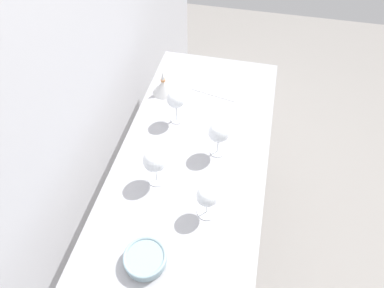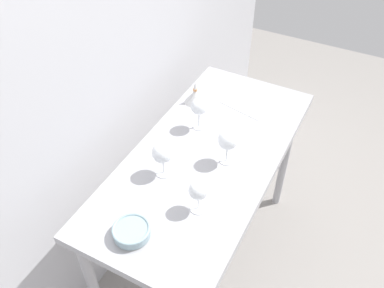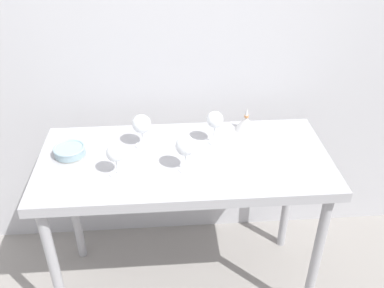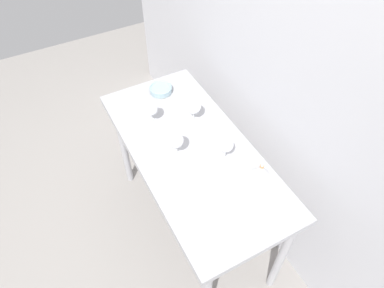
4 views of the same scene
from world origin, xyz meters
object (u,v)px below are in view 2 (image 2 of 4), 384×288
tasting_sheet_upper (246,105)px  decanter_funnel (195,96)px  wine_glass_near_left (198,191)px  wine_glass_far_left (163,154)px  wine_glass_far_right (199,107)px  wine_glass_near_center (228,141)px  tasting_bowl (132,231)px

tasting_sheet_upper → decanter_funnel: size_ratio=2.07×
wine_glass_near_left → wine_glass_far_left: (0.11, 0.23, 0.01)m
tasting_sheet_upper → wine_glass_near_left: bearing=-160.9°
wine_glass_far_left → tasting_sheet_upper: (0.64, -0.14, -0.12)m
wine_glass_near_left → decanter_funnel: size_ratio=1.20×
wine_glass_far_left → wine_glass_near_left: bearing=-115.4°
tasting_sheet_upper → decanter_funnel: 0.28m
wine_glass_far_right → wine_glass_far_left: wine_glass_far_right is taller
wine_glass_near_center → tasting_sheet_upper: wine_glass_near_center is taller
wine_glass_near_left → wine_glass_near_center: (0.31, 0.01, 0.02)m
wine_glass_near_left → tasting_bowl: (-0.24, 0.17, -0.08)m
wine_glass_near_left → wine_glass_near_center: size_ratio=0.89×
tasting_bowl → wine_glass_far_right: bearing=5.3°
wine_glass_near_center → tasting_bowl: 0.58m
tasting_sheet_upper → decanter_funnel: bearing=123.9°
wine_glass_near_center → decanter_funnel: size_ratio=1.36×
wine_glass_near_center → wine_glass_near_left: bearing=-178.1°
wine_glass_near_center → tasting_sheet_upper: (0.45, 0.08, -0.13)m
wine_glass_near_left → decanter_funnel: (0.65, 0.35, -0.07)m
wine_glass_near_left → decanter_funnel: bearing=28.3°
wine_glass_far_right → decanter_funnel: bearing=32.3°
tasting_sheet_upper → wine_glass_near_center: bearing=-157.6°
tasting_bowl → decanter_funnel: decanter_funnel is taller
wine_glass_near_left → tasting_sheet_upper: bearing=6.9°
wine_glass_far_right → decanter_funnel: 0.23m
tasting_sheet_upper → decanter_funnel: decanter_funnel is taller
wine_glass_near_center → wine_glass_far_left: (-0.20, 0.22, -0.01)m
decanter_funnel → tasting_sheet_upper: bearing=-68.3°
tasting_bowl → decanter_funnel: bearing=11.5°
wine_glass_near_left → wine_glass_near_center: 0.31m
wine_glass_near_center → wine_glass_far_right: 0.28m
wine_glass_near_center → decanter_funnel: 0.49m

